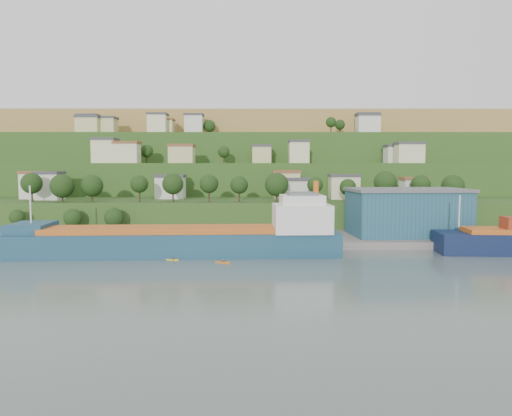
{
  "coord_description": "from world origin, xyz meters",
  "views": [
    {
      "loc": [
        4.74,
        -106.96,
        20.57
      ],
      "look_at": [
        5.18,
        15.0,
        10.55
      ],
      "focal_mm": 35.0,
      "sensor_mm": 36.0,
      "label": 1
    }
  ],
  "objects_px": {
    "cargo_ship_near": "(187,242)",
    "caravan": "(35,236)",
    "kayak_orange": "(223,262)",
    "warehouse": "(407,212)"
  },
  "relations": [
    {
      "from": "cargo_ship_near",
      "to": "warehouse",
      "type": "distance_m",
      "value": 61.14
    },
    {
      "from": "caravan",
      "to": "kayak_orange",
      "type": "distance_m",
      "value": 56.14
    },
    {
      "from": "cargo_ship_near",
      "to": "caravan",
      "type": "xyz_separation_m",
      "value": [
        -41.8,
        14.31,
        -0.47
      ]
    },
    {
      "from": "cargo_ship_near",
      "to": "kayak_orange",
      "type": "distance_m",
      "value": 13.32
    },
    {
      "from": "caravan",
      "to": "cargo_ship_near",
      "type": "bearing_deg",
      "value": -8.92
    },
    {
      "from": "kayak_orange",
      "to": "caravan",
      "type": "bearing_deg",
      "value": 177.76
    },
    {
      "from": "warehouse",
      "to": "kayak_orange",
      "type": "xyz_separation_m",
      "value": [
        -48.4,
        -29.51,
        -8.17
      ]
    },
    {
      "from": "warehouse",
      "to": "cargo_ship_near",
      "type": "bearing_deg",
      "value": -164.17
    },
    {
      "from": "warehouse",
      "to": "caravan",
      "type": "relative_size",
      "value": 5.16
    },
    {
      "from": "cargo_ship_near",
      "to": "caravan",
      "type": "height_order",
      "value": "cargo_ship_near"
    }
  ]
}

